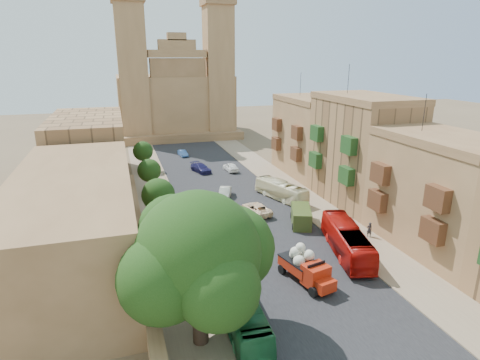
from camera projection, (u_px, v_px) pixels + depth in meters
ground at (358, 352)px, 25.95m from camera, size 260.00×260.00×0.00m
road_surface at (231, 200)px, 53.35m from camera, size 14.00×140.00×0.01m
sidewalk_east at (296, 193)px, 56.01m from camera, size 5.00×140.00×0.01m
sidewalk_west at (159, 208)px, 50.69m from camera, size 5.00×140.00×0.01m
kerb_east at (280, 195)px, 55.29m from camera, size 0.25×140.00×0.12m
kerb_west at (179, 205)px, 51.37m from camera, size 0.25×140.00×0.12m
townhouse_b at (443, 193)px, 38.79m from camera, size 9.00×14.00×14.90m
townhouse_c at (361, 150)px, 51.22m from camera, size 9.00×14.00×17.40m
townhouse_d at (311, 136)px, 64.23m from camera, size 9.00×14.00×15.90m
west_wall at (139, 237)px, 40.45m from camera, size 1.00×40.00×1.80m
west_building_low at (75, 220)px, 36.10m from camera, size 10.00×28.00×8.40m
west_building_mid at (89, 150)px, 59.62m from camera, size 10.00×22.00×10.00m
church at (175, 95)px, 94.95m from camera, size 28.00×22.50×36.30m
ficus_tree at (200, 258)px, 25.13m from camera, size 10.56×9.71×10.56m
street_tree_a at (174, 245)px, 33.10m from camera, size 3.29×3.29×5.06m
street_tree_b at (158, 195)px, 43.95m from camera, size 3.67×3.67×5.64m
street_tree_c at (149, 171)px, 55.05m from camera, size 3.22×3.22×4.95m
street_tree_d at (143, 151)px, 66.00m from camera, size 3.27×3.27×5.03m
red_truck at (306, 267)px, 33.63m from camera, size 3.31×5.86×3.25m
olive_pickup at (301, 216)px, 45.45m from camera, size 3.58×5.11×1.94m
bus_green_north at (240, 310)px, 28.06m from camera, size 2.70×9.50×2.62m
bus_red_east at (347, 240)px, 38.48m from camera, size 4.89×10.61×2.88m
bus_cream_east at (281, 190)px, 53.40m from camera, size 4.73×8.97×2.44m
car_blue_a at (216, 237)px, 40.89m from camera, size 3.04×4.55×1.44m
car_white_a at (225, 193)px, 54.23m from camera, size 2.86×4.35×1.35m
car_cream at (256, 209)px, 48.52m from camera, size 2.93×5.13×1.35m
car_dkblue at (201, 168)px, 66.19m from camera, size 3.25×5.11×1.38m
car_white_b at (231, 167)px, 66.78m from camera, size 1.98×4.21×1.39m
car_blue_b at (183, 153)px, 76.80m from camera, size 1.63×3.64×1.16m
pedestrian_a at (369, 229)px, 42.37m from camera, size 0.65×0.50×1.61m
pedestrian_c at (363, 245)px, 38.56m from camera, size 0.48×1.11×1.88m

